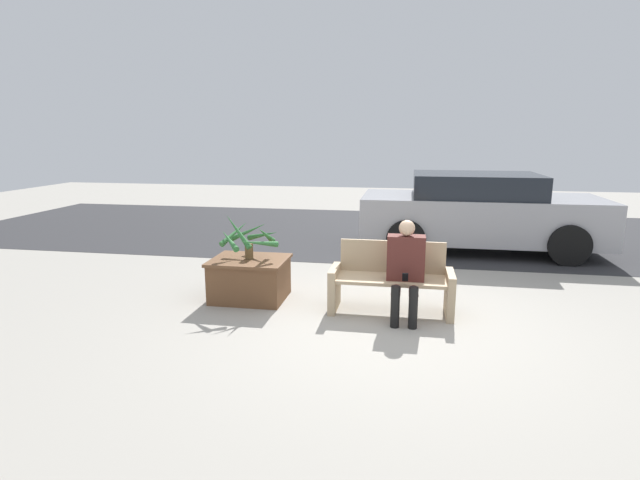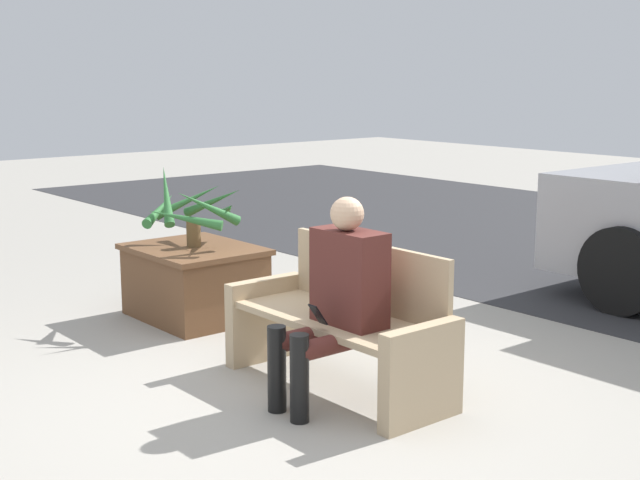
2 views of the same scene
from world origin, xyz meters
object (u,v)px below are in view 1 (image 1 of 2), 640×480
Objects in this scene: planter_box at (250,277)px; parked_car at (479,212)px; potted_plant at (248,237)px; bench at (391,281)px; person_seated at (406,266)px.

planter_box is 4.85m from parked_car.
potted_plant is 0.19× the size of parked_car.
potted_plant is (-0.01, 0.00, 0.55)m from planter_box.
planter_box is 1.21× the size of potted_plant.
bench is 1.51× the size of planter_box.
planter_box is at bearing 171.01° from person_seated.
person_seated is 4.02m from parked_car.
bench is at bearing 132.07° from person_seated.
planter_box is (-1.86, 0.14, -0.09)m from bench.
bench is 1.93m from potted_plant.
person_seated is 1.43× the size of potted_plant.
parked_car is at bearing 46.10° from potted_plant.
person_seated and potted_plant have the same top height.
planter_box is 0.55m from potted_plant.
person_seated is 2.09m from planter_box.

